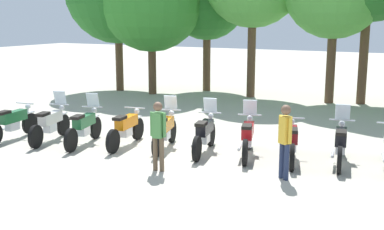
# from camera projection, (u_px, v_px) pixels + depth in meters

# --- Properties ---
(ground_plane) EXTENTS (80.00, 80.00, 0.00)m
(ground_plane) POSITION_uv_depth(u_px,v_px,m) (183.00, 152.00, 13.18)
(ground_plane) COLOR #ADA899
(motorcycle_0) EXTENTS (0.62, 2.19, 0.99)m
(motorcycle_0) POSITION_uv_depth(u_px,v_px,m) (13.00, 122.00, 14.40)
(motorcycle_0) COLOR black
(motorcycle_0) RESTS_ON ground_plane
(motorcycle_1) EXTENTS (0.75, 2.15, 1.37)m
(motorcycle_1) POSITION_uv_depth(u_px,v_px,m) (51.00, 123.00, 14.21)
(motorcycle_1) COLOR black
(motorcycle_1) RESTS_ON ground_plane
(motorcycle_2) EXTENTS (0.76, 2.15, 1.37)m
(motorcycle_2) POSITION_uv_depth(u_px,v_px,m) (84.00, 126.00, 13.81)
(motorcycle_2) COLOR black
(motorcycle_2) RESTS_ON ground_plane
(motorcycle_3) EXTENTS (0.62, 2.18, 0.99)m
(motorcycle_3) POSITION_uv_depth(u_px,v_px,m) (126.00, 128.00, 13.68)
(motorcycle_3) COLOR black
(motorcycle_3) RESTS_ON ground_plane
(motorcycle_4) EXTENTS (0.80, 2.14, 1.37)m
(motorcycle_4) POSITION_uv_depth(u_px,v_px,m) (165.00, 130.00, 13.36)
(motorcycle_4) COLOR black
(motorcycle_4) RESTS_ON ground_plane
(motorcycle_5) EXTENTS (0.71, 2.16, 1.37)m
(motorcycle_5) POSITION_uv_depth(u_px,v_px,m) (205.00, 133.00, 12.98)
(motorcycle_5) COLOR black
(motorcycle_5) RESTS_ON ground_plane
(motorcycle_6) EXTENTS (0.84, 2.12, 1.37)m
(motorcycle_6) POSITION_uv_depth(u_px,v_px,m) (248.00, 136.00, 12.67)
(motorcycle_6) COLOR black
(motorcycle_6) RESTS_ON ground_plane
(motorcycle_7) EXTENTS (0.85, 2.12, 0.99)m
(motorcycle_7) POSITION_uv_depth(u_px,v_px,m) (292.00, 141.00, 12.25)
(motorcycle_7) COLOR black
(motorcycle_7) RESTS_ON ground_plane
(motorcycle_8) EXTENTS (0.65, 2.17, 1.37)m
(motorcycle_8) POSITION_uv_depth(u_px,v_px,m) (341.00, 143.00, 12.03)
(motorcycle_8) COLOR black
(motorcycle_8) RESTS_ON ground_plane
(person_0) EXTENTS (0.40, 0.23, 1.62)m
(person_0) POSITION_uv_depth(u_px,v_px,m) (158.00, 131.00, 11.38)
(person_0) COLOR brown
(person_0) RESTS_ON ground_plane
(person_2) EXTENTS (0.38, 0.30, 1.66)m
(person_2) POSITION_uv_depth(u_px,v_px,m) (285.00, 136.00, 10.79)
(person_2) COLOR #232D4C
(person_2) RESTS_ON ground_plane
(tree_1) EXTENTS (4.62, 4.62, 6.54)m
(tree_1) POSITION_uv_depth(u_px,v_px,m) (151.00, 0.00, 22.16)
(tree_1) COLOR brown
(tree_1) RESTS_ON ground_plane
(tree_2) EXTENTS (3.72, 3.72, 6.12)m
(tree_2) POSITION_uv_depth(u_px,v_px,m) (207.00, 0.00, 23.20)
(tree_2) COLOR brown
(tree_2) RESTS_ON ground_plane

